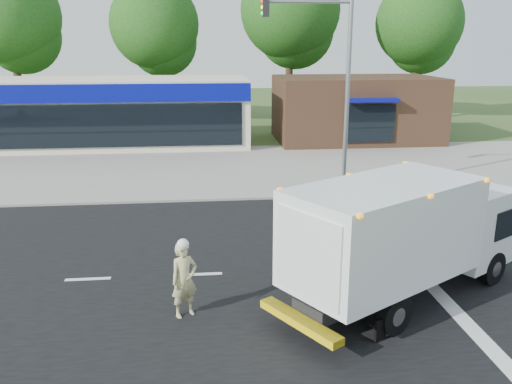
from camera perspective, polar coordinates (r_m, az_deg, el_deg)
ground at (r=15.35m, az=5.49°, el=-8.20°), size 120.00×120.00×0.00m
road_asphalt at (r=15.35m, az=5.49°, el=-8.18°), size 60.00×14.00×0.02m
sidewalk at (r=22.97m, az=1.51°, el=0.18°), size 60.00×2.40×0.12m
parking_apron at (r=28.57m, az=0.01°, el=3.17°), size 60.00×9.00×0.02m
lane_markings at (r=14.48m, az=11.87°, el=-9.92°), size 55.20×7.00×0.01m
ems_box_truck at (r=13.45m, az=15.31°, el=-4.01°), size 7.09×5.51×3.11m
emergency_worker at (r=12.66m, az=-7.56°, el=-9.02°), size 0.78×0.69×1.90m
retail_strip_mall at (r=34.48m, az=-16.27°, el=8.08°), size 18.00×6.20×4.00m
brown_storefront at (r=35.40m, az=10.45°, el=8.61°), size 10.00×6.70×4.00m
traffic_signal_pole at (r=22.02m, az=8.03°, el=12.21°), size 3.51×0.25×8.00m
background_trees at (r=41.98m, az=-3.30°, el=17.26°), size 36.77×7.39×12.10m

